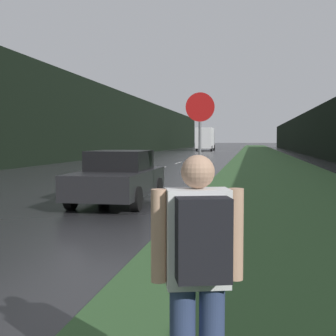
# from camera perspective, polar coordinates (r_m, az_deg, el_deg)

# --- Properties ---
(grass_verge) EXTENTS (6.00, 240.00, 0.02)m
(grass_verge) POSITION_cam_1_polar(r_m,az_deg,el_deg) (39.67, 11.96, 0.85)
(grass_verge) COLOR #33562D
(grass_verge) RESTS_ON ground_plane
(lane_stripe_c) EXTENTS (0.12, 3.00, 0.01)m
(lane_stripe_c) POSITION_cam_1_polar(r_m,az_deg,el_deg) (15.58, -10.60, -3.03)
(lane_stripe_c) COLOR silver
(lane_stripe_c) RESTS_ON ground_plane
(lane_stripe_d) EXTENTS (0.12, 3.00, 0.01)m
(lane_stripe_d) POSITION_cam_1_polar(r_m,az_deg,el_deg) (22.24, -4.23, -1.06)
(lane_stripe_d) COLOR silver
(lane_stripe_d) RESTS_ON ground_plane
(lane_stripe_e) EXTENTS (0.12, 3.00, 0.01)m
(lane_stripe_e) POSITION_cam_1_polar(r_m,az_deg,el_deg) (29.06, -0.83, -0.00)
(lane_stripe_e) COLOR silver
(lane_stripe_e) RESTS_ON ground_plane
(lane_stripe_f) EXTENTS (0.12, 3.00, 0.01)m
(lane_stripe_f) POSITION_cam_1_polar(r_m,az_deg,el_deg) (35.95, 1.28, 0.65)
(lane_stripe_f) COLOR silver
(lane_stripe_f) RESTS_ON ground_plane
(treeline_far_side) EXTENTS (2.00, 140.00, 7.18)m
(treeline_far_side) POSITION_cam_1_polar(r_m,az_deg,el_deg) (51.94, -7.09, 5.44)
(treeline_far_side) COLOR black
(treeline_far_side) RESTS_ON ground_plane
(treeline_near_side) EXTENTS (2.00, 140.00, 5.05)m
(treeline_near_side) POSITION_cam_1_polar(r_m,az_deg,el_deg) (50.16, 18.50, 4.14)
(treeline_near_side) COLOR black
(treeline_near_side) RESTS_ON ground_plane
(stop_sign) EXTENTS (0.73, 0.07, 2.93)m
(stop_sign) POSITION_cam_1_polar(r_m,az_deg,el_deg) (11.78, 3.91, 3.85)
(stop_sign) COLOR slate
(stop_sign) RESTS_ON ground_plane
(hitchhiker_with_backpack) EXTENTS (0.55, 0.48, 1.65)m
(hitchhiker_with_backpack) POSITION_cam_1_polar(r_m,az_deg,el_deg) (2.91, 3.74, -12.29)
(hitchhiker_with_backpack) COLOR navy
(hitchhiker_with_backpack) RESTS_ON ground_plane
(car_passing_near) EXTENTS (1.88, 4.30, 1.44)m
(car_passing_near) POSITION_cam_1_polar(r_m,az_deg,el_deg) (12.93, -6.04, -1.13)
(car_passing_near) COLOR black
(car_passing_near) RESTS_ON ground_plane
(delivery_truck) EXTENTS (2.65, 8.16, 3.74)m
(delivery_truck) POSITION_cam_1_polar(r_m,az_deg,el_deg) (77.32, 4.59, 3.58)
(delivery_truck) COLOR gray
(delivery_truck) RESTS_ON ground_plane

